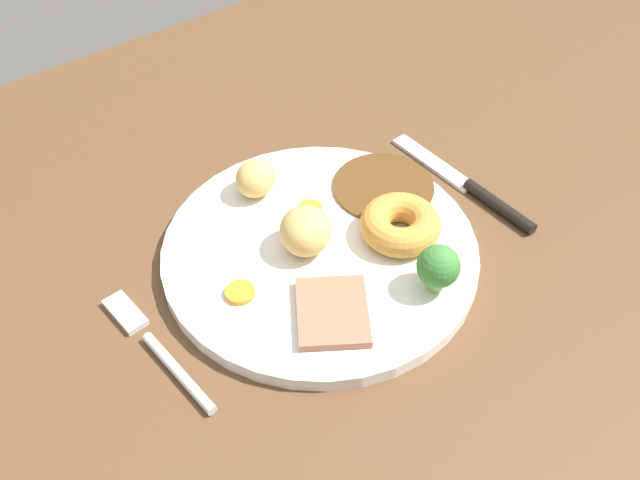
# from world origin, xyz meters

# --- Properties ---
(dining_table) EXTENTS (1.20, 0.84, 0.04)m
(dining_table) POSITION_xyz_m (0.00, 0.00, 0.02)
(dining_table) COLOR brown
(dining_table) RESTS_ON ground
(dinner_plate) EXTENTS (0.29, 0.29, 0.01)m
(dinner_plate) POSITION_xyz_m (-0.03, -0.02, 0.04)
(dinner_plate) COLOR white
(dinner_plate) RESTS_ON dining_table
(gravy_pool) EXTENTS (0.10, 0.10, 0.00)m
(gravy_pool) POSITION_xyz_m (0.06, 0.01, 0.05)
(gravy_pool) COLOR #563819
(gravy_pool) RESTS_ON dinner_plate
(meat_slice_main) EXTENTS (0.09, 0.09, 0.01)m
(meat_slice_main) POSITION_xyz_m (-0.07, -0.09, 0.05)
(meat_slice_main) COLOR #9E664C
(meat_slice_main) RESTS_ON dinner_plate
(yorkshire_pudding) EXTENTS (0.07, 0.07, 0.03)m
(yorkshire_pudding) POSITION_xyz_m (0.03, -0.05, 0.06)
(yorkshire_pudding) COLOR #C68938
(yorkshire_pudding) RESTS_ON dinner_plate
(roast_potato_left) EXTENTS (0.07, 0.07, 0.04)m
(roast_potato_left) POSITION_xyz_m (-0.04, -0.01, 0.07)
(roast_potato_left) COLOR #D8B260
(roast_potato_left) RESTS_ON dinner_plate
(roast_potato_right) EXTENTS (0.05, 0.05, 0.04)m
(roast_potato_right) POSITION_xyz_m (-0.04, 0.08, 0.07)
(roast_potato_right) COLOR #D8B260
(roast_potato_right) RESTS_ON dinner_plate
(carrot_coin_front) EXTENTS (0.03, 0.03, 0.00)m
(carrot_coin_front) POSITION_xyz_m (-0.12, -0.03, 0.05)
(carrot_coin_front) COLOR orange
(carrot_coin_front) RESTS_ON dinner_plate
(carrot_coin_back) EXTENTS (0.02, 0.02, 0.01)m
(carrot_coin_back) POSITION_xyz_m (-0.01, 0.02, 0.05)
(carrot_coin_back) COLOR orange
(carrot_coin_back) RESTS_ON dinner_plate
(broccoli_floret) EXTENTS (0.04, 0.04, 0.05)m
(broccoli_floret) POSITION_xyz_m (0.02, -0.12, 0.08)
(broccoli_floret) COLOR #8CB766
(broccoli_floret) RESTS_ON dinner_plate
(fork) EXTENTS (0.03, 0.15, 0.01)m
(fork) POSITION_xyz_m (-0.21, -0.03, 0.04)
(fork) COLOR silver
(fork) RESTS_ON dining_table
(knife) EXTENTS (0.03, 0.19, 0.01)m
(knife) POSITION_xyz_m (0.14, -0.04, 0.04)
(knife) COLOR black
(knife) RESTS_ON dining_table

